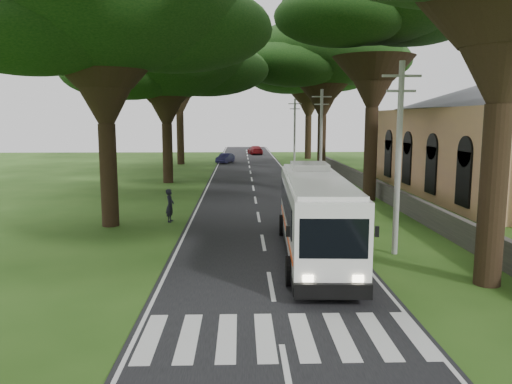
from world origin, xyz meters
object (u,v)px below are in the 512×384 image
Objects in this scene: pole_mid at (321,137)px; distant_car_c at (255,150)px; pole_near at (398,156)px; church at (500,129)px; pole_far at (295,131)px; pedestrian at (170,205)px; coach_bus at (315,213)px; distant_car_b at (225,158)px.

pole_mid is 38.82m from distant_car_c.
pole_mid is (0.00, 20.00, 0.00)m from pole_near.
church is at bearing -19.81° from pole_mid.
pole_far is 19.23m from distant_car_c.
pole_near is 4.35× the size of pedestrian.
church is 27.41m from pole_far.
pedestrian is at bearing -107.54° from pole_far.
coach_bus is at bearing -129.48° from pedestrian.
pole_far is (-12.36, 24.45, -0.73)m from church.
coach_bus is (-3.46, -0.18, -2.37)m from pole_near.
pedestrian is at bearing 137.26° from coach_bus.
pole_near is 58.69m from distant_car_c.
pole_near is at bearing 5.61° from coach_bus.
distant_car_c is at bearing -0.93° from pedestrian.
church is at bearing 51.50° from pole_near.
distant_car_b is (-8.50, 23.30, -3.54)m from pole_mid.
distant_car_c is (-4.22, 58.43, -3.48)m from pole_near.
pole_mid is 17.06m from pedestrian.
pedestrian is (-6.23, -51.51, 0.22)m from distant_car_c.
pedestrian is (-10.45, -33.08, -3.26)m from pole_far.
pedestrian is (-22.82, -8.62, -3.99)m from church.
distant_car_c is at bearing 102.91° from pole_far.
pole_mid is 1.00× the size of pole_far.
pedestrian is (-6.99, 7.10, -0.89)m from coach_bus.
distant_car_b is 2.01× the size of pedestrian.
pole_far is 0.70× the size of coach_bus.
distant_car_c is at bearing 93.45° from coach_bus.
pole_far is (0.00, 20.00, 0.00)m from pole_mid.
church is 6.51× the size of distant_car_b.
coach_bus is (-15.83, -15.72, -3.10)m from church.
pedestrian is at bearing 75.12° from distant_car_c.
pole_mid is 1.72× the size of distant_car_c.
pole_near is 20.00m from pole_mid.
pole_near and pole_far have the same top height.
distant_car_c is (-16.59, 42.88, -4.21)m from church.
pole_far is 1.72× the size of distant_car_c.
distant_car_b is (-5.04, 43.48, -1.17)m from coach_bus.
pole_near is at bearing -59.29° from distant_car_b.
distant_car_b is at bearing 66.23° from distant_car_c.
pedestrian is (-10.45, 6.92, -3.26)m from pole_near.
distant_car_b is at bearing 110.04° from pole_mid.
church reaches higher than pole_near.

